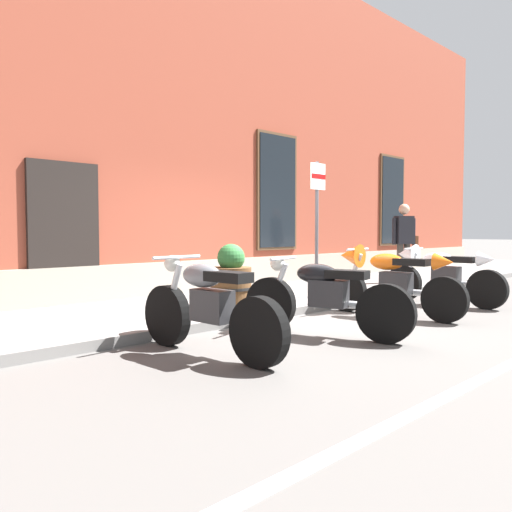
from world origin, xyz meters
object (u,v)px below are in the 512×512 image
(motorcycle_white_sport, at_px, (439,272))
(parking_sign, at_px, (317,210))
(motorcycle_grey_naked, at_px, (208,307))
(motorcycle_black_naked, at_px, (323,296))
(barrel_planter, at_px, (231,281))
(motorcycle_orange_sport, at_px, (387,277))
(pedestrian_dark_jacket, at_px, (404,238))

(motorcycle_white_sport, relative_size, parking_sign, 0.91)
(motorcycle_grey_naked, bearing_deg, motorcycle_black_naked, -8.25)
(barrel_planter, bearing_deg, motorcycle_orange_sport, -42.43)
(motorcycle_orange_sport, relative_size, pedestrian_dark_jacket, 1.26)
(motorcycle_black_naked, relative_size, motorcycle_white_sport, 1.01)
(motorcycle_orange_sport, bearing_deg, pedestrian_dark_jacket, 25.89)
(motorcycle_orange_sport, distance_m, pedestrian_dark_jacket, 3.87)
(barrel_planter, bearing_deg, motorcycle_black_naked, -93.27)
(pedestrian_dark_jacket, bearing_deg, motorcycle_orange_sport, -154.11)
(motorcycle_grey_naked, relative_size, pedestrian_dark_jacket, 1.18)
(motorcycle_white_sport, height_order, pedestrian_dark_jacket, pedestrian_dark_jacket)
(motorcycle_grey_naked, height_order, parking_sign, parking_sign)
(parking_sign, bearing_deg, motorcycle_black_naked, -139.66)
(motorcycle_black_naked, height_order, motorcycle_white_sport, motorcycle_white_sport)
(motorcycle_orange_sport, height_order, motorcycle_white_sport, motorcycle_orange_sport)
(motorcycle_orange_sport, xyz_separation_m, parking_sign, (0.23, 1.50, 1.04))
(motorcycle_white_sport, height_order, barrel_planter, barrel_planter)
(motorcycle_black_naked, xyz_separation_m, pedestrian_dark_jacket, (5.24, 1.89, 0.61))
(parking_sign, height_order, barrel_planter, parking_sign)
(pedestrian_dark_jacket, distance_m, barrel_planter, 5.17)
(motorcycle_grey_naked, xyz_separation_m, motorcycle_orange_sport, (3.36, -0.01, 0.08))
(parking_sign, relative_size, barrel_planter, 2.44)
(motorcycle_orange_sport, relative_size, motorcycle_white_sport, 1.03)
(pedestrian_dark_jacket, xyz_separation_m, parking_sign, (-3.22, -0.17, 0.53))
(motorcycle_black_naked, bearing_deg, motorcycle_orange_sport, 6.83)
(motorcycle_white_sport, bearing_deg, pedestrian_dark_jacket, 43.05)
(motorcycle_orange_sport, height_order, parking_sign, parking_sign)
(motorcycle_grey_naked, distance_m, motorcycle_black_naked, 1.59)
(motorcycle_grey_naked, xyz_separation_m, barrel_planter, (1.67, 1.53, 0.03))
(motorcycle_black_naked, xyz_separation_m, motorcycle_white_sport, (3.48, 0.24, 0.08))
(pedestrian_dark_jacket, height_order, barrel_planter, pedestrian_dark_jacket)
(motorcycle_orange_sport, bearing_deg, motorcycle_grey_naked, 179.77)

